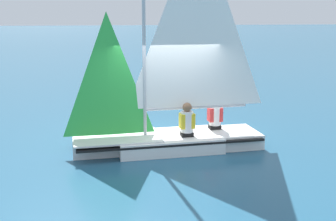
# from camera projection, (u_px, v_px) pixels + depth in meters

# --- Properties ---
(ground_plane) EXTENTS (260.00, 260.00, 0.00)m
(ground_plane) POSITION_uv_depth(u_px,v_px,m) (168.00, 149.00, 10.21)
(ground_plane) COLOR #235675
(sailboat_main) EXTENTS (4.61, 1.56, 5.41)m
(sailboat_main) POSITION_uv_depth(u_px,v_px,m) (171.00, 115.00, 10.04)
(sailboat_main) COLOR white
(sailboat_main) RESTS_ON ground_plane
(sailor_helm) EXTENTS (0.35, 0.31, 1.16)m
(sailor_helm) POSITION_uv_depth(u_px,v_px,m) (187.00, 125.00, 9.96)
(sailor_helm) COLOR black
(sailor_helm) RESTS_ON ground_plane
(sailor_crew) EXTENTS (0.35, 0.31, 1.16)m
(sailor_crew) POSITION_uv_depth(u_px,v_px,m) (215.00, 118.00, 10.61)
(sailor_crew) COLOR black
(sailor_crew) RESTS_ON ground_plane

